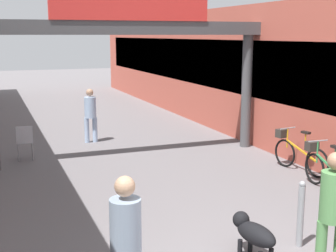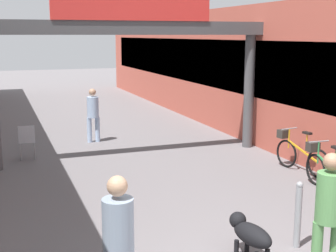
{
  "view_description": "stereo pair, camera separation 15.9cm",
  "coord_description": "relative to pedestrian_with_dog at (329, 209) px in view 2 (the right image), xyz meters",
  "views": [
    {
      "loc": [
        -3.36,
        -3.62,
        3.13
      ],
      "look_at": [
        0.0,
        5.09,
        1.3
      ],
      "focal_mm": 50.0,
      "sensor_mm": 36.0,
      "label": 1
    },
    {
      "loc": [
        -3.21,
        -3.67,
        3.13
      ],
      "look_at": [
        0.0,
        5.09,
        1.3
      ],
      "focal_mm": 50.0,
      "sensor_mm": 36.0,
      "label": 2
    }
  ],
  "objects": [
    {
      "name": "bicycle_orange_farthest",
      "position": [
        2.62,
        4.25,
        -0.53
      ],
      "size": [
        0.46,
        1.68,
        0.98
      ],
      "color": "black",
      "rests_on": "ground_plane"
    },
    {
      "name": "bicycle_green_third",
      "position": [
        2.34,
        2.89,
        -0.53
      ],
      "size": [
        0.46,
        1.69,
        0.98
      ],
      "color": "black",
      "rests_on": "ground_plane"
    },
    {
      "name": "pedestrian_carrying_crate",
      "position": [
        -1.24,
        8.9,
        -0.07
      ],
      "size": [
        0.38,
        0.35,
        1.59
      ],
      "color": "#A5BFE0",
      "rests_on": "ground_plane"
    },
    {
      "name": "storefront_right",
      "position": [
        4.48,
        10.13,
        1.01
      ],
      "size": [
        3.0,
        26.0,
        3.96
      ],
      "color": "#B25142",
      "rests_on": "ground_plane"
    },
    {
      "name": "arcade_sign_gateway",
      "position": [
        -0.62,
        6.79,
        1.93
      ],
      "size": [
        7.4,
        0.47,
        4.1
      ],
      "color": "#4C4C4F",
      "rests_on": "ground_plane"
    },
    {
      "name": "cafe_chair_aluminium_nearer",
      "position": [
        -3.21,
        7.52,
        -0.43
      ],
      "size": [
        0.43,
        0.43,
        0.89
      ],
      "color": "gray",
      "rests_on": "ground_plane"
    },
    {
      "name": "dog_on_leash",
      "position": [
        -0.63,
        0.85,
        -0.59
      ],
      "size": [
        0.44,
        0.85,
        0.6
      ],
      "color": "black",
      "rests_on": "ground_plane"
    },
    {
      "name": "pedestrian_companion",
      "position": [
        -2.72,
        0.02,
        -0.01
      ],
      "size": [
        0.34,
        0.38,
        1.69
      ],
      "color": "#A5BFE0",
      "rests_on": "ground_plane"
    },
    {
      "name": "bollard_post_metal",
      "position": [
        0.22,
        0.92,
        -0.45
      ],
      "size": [
        0.1,
        0.1,
        1.02
      ],
      "color": "gray",
      "rests_on": "ground_plane"
    },
    {
      "name": "pedestrian_with_dog",
      "position": [
        0.0,
        0.0,
        0.0
      ],
      "size": [
        0.43,
        0.43,
        1.69
      ],
      "color": "#4C7F47",
      "rests_on": "ground_plane"
    }
  ]
}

